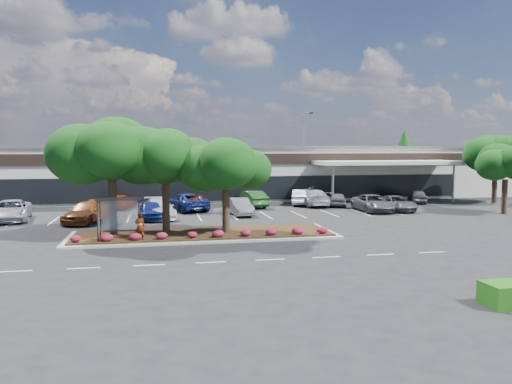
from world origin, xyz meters
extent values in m
plane|color=black|center=(0.00, 0.00, 0.00)|extent=(160.00, 160.00, 0.00)
cube|color=silver|center=(0.00, 34.00, 3.00)|extent=(80.00, 20.00, 6.00)
cube|color=#505052|center=(0.00, 34.00, 6.10)|extent=(80.40, 20.40, 0.30)
cube|color=black|center=(0.00, 23.95, 4.80)|extent=(80.00, 0.25, 1.20)
cube|color=black|center=(0.00, 23.95, 1.60)|extent=(60.00, 0.18, 2.60)
cube|color=red|center=(-6.00, 23.88, 4.80)|extent=(6.00, 0.12, 1.00)
cube|color=silver|center=(20.00, 21.50, 4.40)|extent=(16.00, 5.00, 0.40)
cylinder|color=gray|center=(13.00, 19.50, 2.10)|extent=(0.24, 0.24, 4.20)
cylinder|color=gray|center=(27.00, 19.50, 2.10)|extent=(0.24, 0.24, 4.20)
cube|color=#A1A19C|center=(-2.00, 4.00, 0.07)|extent=(18.00, 6.00, 0.15)
cube|color=#423019|center=(-2.00, 4.00, 0.20)|extent=(17.20, 5.20, 0.12)
cube|color=silver|center=(-12.00, -4.00, 0.01)|extent=(1.60, 0.12, 0.01)
cube|color=silver|center=(-8.80, -4.00, 0.01)|extent=(1.60, 0.12, 0.01)
cube|color=silver|center=(-5.60, -4.00, 0.01)|extent=(1.60, 0.12, 0.01)
cube|color=silver|center=(-2.40, -4.00, 0.01)|extent=(1.60, 0.12, 0.01)
cube|color=silver|center=(0.80, -4.00, 0.01)|extent=(1.60, 0.12, 0.01)
cube|color=silver|center=(4.00, -4.00, 0.01)|extent=(1.60, 0.12, 0.01)
cube|color=silver|center=(7.20, -4.00, 0.01)|extent=(1.60, 0.12, 0.01)
cube|color=silver|center=(10.40, -4.00, 0.01)|extent=(1.60, 0.12, 0.01)
cube|color=silver|center=(-16.50, 13.50, 0.01)|extent=(0.12, 5.00, 0.01)
cube|color=silver|center=(-13.50, 13.50, 0.01)|extent=(0.12, 5.00, 0.01)
cube|color=silver|center=(-10.50, 13.50, 0.01)|extent=(0.12, 5.00, 0.01)
cube|color=silver|center=(-7.50, 13.50, 0.01)|extent=(0.12, 5.00, 0.01)
cube|color=silver|center=(-4.50, 13.50, 0.01)|extent=(0.12, 5.00, 0.01)
cube|color=silver|center=(-1.50, 13.50, 0.01)|extent=(0.12, 5.00, 0.01)
cube|color=silver|center=(1.50, 13.50, 0.01)|extent=(0.12, 5.00, 0.01)
cube|color=silver|center=(4.50, 13.50, 0.01)|extent=(0.12, 5.00, 0.01)
cube|color=silver|center=(7.50, 13.50, 0.01)|extent=(0.12, 5.00, 0.01)
cube|color=silver|center=(10.50, 13.50, 0.01)|extent=(0.12, 5.00, 0.01)
cube|color=silver|center=(13.50, 13.50, 0.01)|extent=(0.12, 5.00, 0.01)
cube|color=silver|center=(16.50, 13.50, 0.01)|extent=(0.12, 5.00, 0.01)
cylinder|color=black|center=(-8.75, 3.45, 1.51)|extent=(0.08, 0.08, 2.50)
cylinder|color=black|center=(-6.25, 3.45, 1.51)|extent=(0.08, 0.08, 2.50)
cylinder|color=black|center=(-8.75, 2.15, 1.51)|extent=(0.08, 0.08, 2.50)
cylinder|color=black|center=(-6.25, 2.15, 1.51)|extent=(0.08, 0.08, 2.50)
cube|color=black|center=(-7.50, 2.80, 2.80)|extent=(2.75, 1.55, 0.10)
cube|color=silver|center=(-7.50, 3.45, 1.63)|extent=(2.30, 0.03, 2.00)
cube|color=black|center=(-7.50, 3.05, 0.71)|extent=(2.00, 0.35, 0.06)
cone|color=#0E3C0F|center=(34.00, 44.00, 4.50)|extent=(3.96, 3.96, 9.00)
imported|color=#594C47|center=(-6.19, 1.99, 1.10)|extent=(0.62, 0.41, 1.69)
cube|color=#A1A19C|center=(12.33, 28.00, 0.20)|extent=(0.50, 0.50, 0.40)
cylinder|color=gray|center=(12.33, 28.00, 5.41)|extent=(0.14, 0.14, 10.01)
cube|color=gray|center=(12.78, 27.92, 10.26)|extent=(0.92, 0.37, 0.14)
cube|color=black|center=(13.27, 27.84, 10.19)|extent=(0.49, 0.37, 0.18)
cube|color=#A07854|center=(4.11, -2.09, 0.53)|extent=(0.03, 0.03, 1.06)
cube|color=#DD3A87|center=(4.16, -2.09, 0.98)|extent=(0.02, 0.14, 0.18)
imported|color=#9C9FA9|center=(-16.93, 14.26, 0.86)|extent=(3.74, 6.54, 1.72)
imported|color=brown|center=(-10.67, 12.16, 0.82)|extent=(3.94, 6.10, 1.64)
imported|color=navy|center=(-5.59, 12.73, 0.80)|extent=(2.24, 4.84, 1.61)
imported|color=silver|center=(-4.90, 13.42, 0.83)|extent=(2.98, 5.96, 1.66)
imported|color=slate|center=(2.18, 14.01, 0.76)|extent=(2.01, 4.76, 1.53)
imported|color=#55565C|center=(15.02, 14.05, 0.79)|extent=(2.86, 5.82, 1.59)
imported|color=#4E4F54|center=(17.39, 14.09, 0.72)|extent=(2.48, 5.22, 1.44)
imported|color=black|center=(-10.09, 18.19, 0.67)|extent=(2.92, 4.25, 1.34)
imported|color=#9E2209|center=(-8.66, 21.09, 0.70)|extent=(3.05, 5.13, 1.40)
imported|color=#692106|center=(-1.19, 18.05, 0.78)|extent=(3.07, 4.94, 1.57)
imported|color=navy|center=(-2.47, 18.15, 0.84)|extent=(4.82, 6.66, 1.68)
imported|color=#214A1C|center=(4.37, 19.81, 0.84)|extent=(2.79, 5.37, 1.68)
imported|color=silver|center=(9.95, 20.81, 0.81)|extent=(3.20, 5.22, 1.63)
imported|color=#B2B4BE|center=(10.81, 19.64, 0.85)|extent=(2.49, 5.92, 1.71)
imported|color=#5C5B63|center=(13.32, 18.87, 0.71)|extent=(2.91, 4.50, 1.42)
imported|color=slate|center=(22.95, 19.95, 0.72)|extent=(3.13, 4.58, 1.45)
camera|label=1|loc=(-5.22, -29.79, 6.02)|focal=35.00mm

